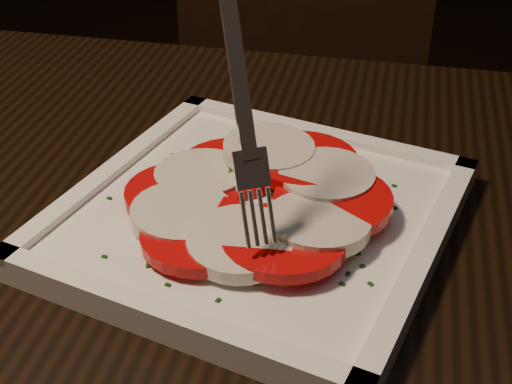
# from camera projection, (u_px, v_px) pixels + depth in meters

# --- Properties ---
(chair) EXTENTS (0.45, 0.45, 0.93)m
(chair) POSITION_uv_depth(u_px,v_px,m) (288.00, 107.00, 1.15)
(chair) COLOR black
(chair) RESTS_ON ground
(plate) EXTENTS (0.29, 0.29, 0.01)m
(plate) POSITION_uv_depth(u_px,v_px,m) (256.00, 218.00, 0.51)
(plate) COLOR white
(plate) RESTS_ON table
(caprese_salad) EXTENTS (0.20, 0.20, 0.03)m
(caprese_salad) POSITION_uv_depth(u_px,v_px,m) (256.00, 197.00, 0.50)
(caprese_salad) COLOR red
(caprese_salad) RESTS_ON plate
(fork) EXTENTS (0.08, 0.09, 0.17)m
(fork) POSITION_uv_depth(u_px,v_px,m) (234.00, 78.00, 0.42)
(fork) COLOR white
(fork) RESTS_ON caprese_salad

